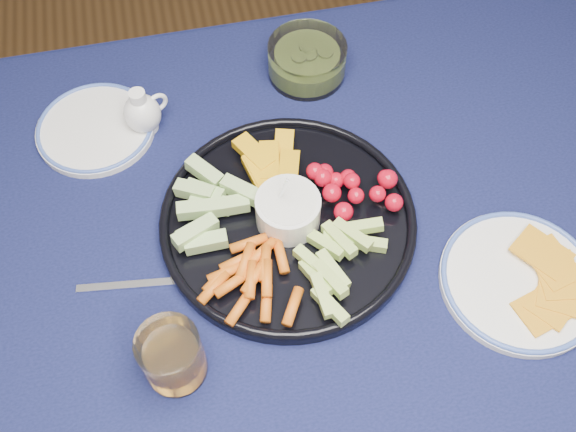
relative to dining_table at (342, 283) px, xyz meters
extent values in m
plane|color=brown|center=(0.00, 0.00, -0.66)|extent=(4.00, 4.00, 0.00)
cylinder|color=#4D2A19|center=(0.72, 0.42, -0.31)|extent=(0.07, 0.07, 0.70)
cube|color=#4D2A19|center=(0.00, 0.00, 0.06)|extent=(1.60, 1.00, 0.04)
cube|color=black|center=(0.00, 0.00, 0.08)|extent=(1.66, 1.06, 0.01)
cube|color=black|center=(0.00, 0.53, -0.06)|extent=(1.66, 0.01, 0.30)
cylinder|color=black|center=(-0.07, 0.07, 0.10)|extent=(0.39, 0.39, 0.02)
torus|color=black|center=(-0.07, 0.07, 0.11)|extent=(0.39, 0.39, 0.01)
cylinder|color=white|center=(-0.07, 0.07, 0.13)|extent=(0.10, 0.10, 0.05)
cylinder|color=white|center=(-0.07, 0.07, 0.15)|extent=(0.08, 0.08, 0.01)
cylinder|color=white|center=(-0.26, 0.31, 0.09)|extent=(0.04, 0.04, 0.01)
ellipsoid|color=white|center=(-0.26, 0.31, 0.12)|extent=(0.06, 0.06, 0.07)
cylinder|color=white|center=(-0.26, 0.31, 0.16)|extent=(0.03, 0.03, 0.03)
torus|color=white|center=(-0.24, 0.32, 0.13)|extent=(0.04, 0.02, 0.04)
torus|color=#4462BF|center=(-0.26, 0.31, 0.15)|extent=(0.03, 0.03, 0.00)
cylinder|color=white|center=(0.03, 0.38, 0.12)|extent=(0.14, 0.14, 0.06)
cylinder|color=#52651D|center=(0.03, 0.38, 0.11)|extent=(0.11, 0.11, 0.03)
cylinder|color=white|center=(0.23, -0.09, 0.09)|extent=(0.23, 0.23, 0.01)
torus|color=#4462BF|center=(0.23, -0.09, 0.10)|extent=(0.23, 0.23, 0.01)
cylinder|color=white|center=(-0.27, -0.11, 0.14)|extent=(0.08, 0.08, 0.10)
cylinder|color=orange|center=(-0.27, -0.11, 0.11)|extent=(0.07, 0.07, 0.05)
cube|color=silver|center=(-0.31, 0.02, 0.09)|extent=(0.16, 0.03, 0.00)
cube|color=silver|center=(-0.22, 0.01, 0.09)|extent=(0.04, 0.03, 0.00)
cube|color=silver|center=(0.22, -0.09, 0.09)|extent=(0.11, 0.11, 0.00)
cube|color=silver|center=(0.28, -0.15, 0.09)|extent=(0.04, 0.04, 0.00)
cylinder|color=white|center=(-0.35, 0.32, 0.09)|extent=(0.20, 0.20, 0.01)
torus|color=#4462BF|center=(-0.35, 0.32, 0.10)|extent=(0.19, 0.19, 0.01)
camera|label=1|loc=(-0.18, -0.42, 0.93)|focal=40.00mm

